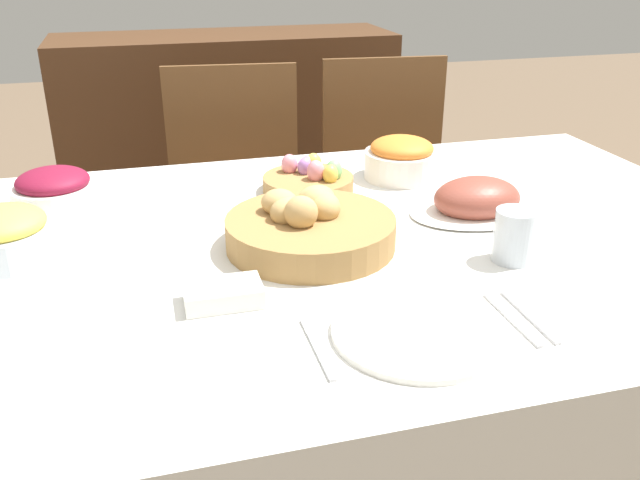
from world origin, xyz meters
The scene contains 16 objects.
dining_table centered at (0.00, 0.00, 0.39)m, with size 1.85×1.10×0.77m.
chair_far_center centered at (-0.01, 0.87, 0.51)m, with size 0.46×0.46×0.94m.
chair_far_right centered at (0.50, 0.87, 0.51)m, with size 0.46×0.46×0.94m.
sideboard centered at (0.08, 1.70, 0.47)m, with size 1.37×0.44×0.94m.
bread_basket centered at (0.00, -0.02, 0.81)m, with size 0.32×0.32×0.11m.
egg_basket centered at (0.07, 0.27, 0.80)m, with size 0.21×0.21×0.08m.
ham_platter centered at (0.37, 0.05, 0.80)m, with size 0.28×0.20×0.09m.
carrot_bowl centered at (0.31, 0.31, 0.82)m, with size 0.18×0.18×0.10m.
beet_salad_bowl centered at (-0.47, 0.31, 0.81)m, with size 0.18×0.18×0.09m.
pineapple_bowl centered at (-0.54, 0.08, 0.82)m, with size 0.18×0.18×0.10m.
dinner_plate centered at (0.07, -0.36, 0.78)m, with size 0.26×0.26×0.01m.
fork centered at (-0.08, -0.36, 0.78)m, with size 0.01×0.16×0.00m.
knife centered at (0.23, -0.36, 0.78)m, with size 0.01×0.16×0.00m.
spoon centered at (0.26, -0.36, 0.78)m, with size 0.01×0.16×0.00m.
drinking_cup centered at (0.33, -0.17, 0.82)m, with size 0.07×0.07×0.10m.
butter_dish centered at (-0.19, -0.19, 0.79)m, with size 0.12×0.08×0.03m.
Camera 1 is at (-0.29, -1.14, 1.31)m, focal length 38.00 mm.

